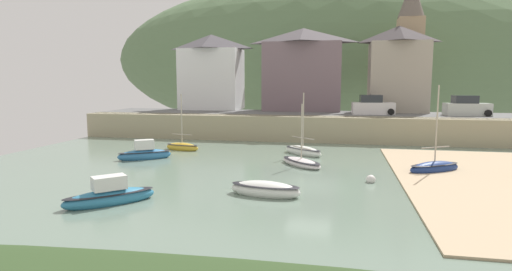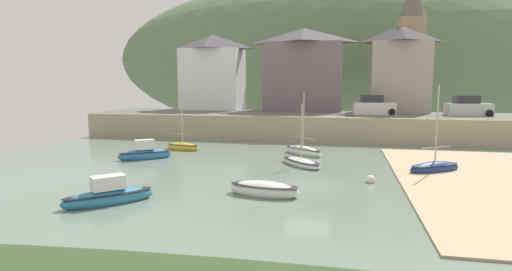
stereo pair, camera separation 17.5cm
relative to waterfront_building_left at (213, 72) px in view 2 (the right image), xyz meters
name	(u,v)px [view 2 (the right image)]	position (x,y,z in m)	size (l,w,h in m)	color
ground	(328,251)	(14.85, -34.76, -6.69)	(48.00, 41.00, 0.61)	slate
quay_seawall	(323,127)	(13.45, -7.70, -5.50)	(48.00, 9.40, 2.40)	tan
hillside_backdrop	(333,59)	(13.34, 30.00, 2.82)	(80.00, 44.00, 27.64)	#58754E
waterfront_building_left	(213,72)	(0.00, 0.00, 0.00)	(7.23, 5.03, 8.76)	white
waterfront_building_centre	(304,69)	(10.82, 0.00, 0.21)	(8.86, 5.80, 9.22)	slate
waterfront_building_right	(399,68)	(21.10, 0.00, 0.23)	(6.30, 5.62, 9.22)	#A39989
church_with_spire	(411,42)	(22.81, 4.00, 3.34)	(3.00, 3.00, 15.13)	tan
rowboat_small_beached	(183,147)	(2.22, -15.52, -6.58)	(3.18, 1.57, 4.83)	gold
fishing_boat_green	(435,168)	(20.96, -20.58, -6.55)	(3.73, 2.94, 5.66)	navy
sailboat_white_hull	(264,190)	(11.46, -27.95, -6.57)	(3.79, 1.86, 0.93)	white
sailboat_tall_mast	(145,154)	(1.02, -19.95, -6.46)	(3.76, 3.05, 1.64)	teal
sailboat_far_left	(109,196)	(4.62, -30.83, -6.48)	(3.80, 3.82, 1.53)	teal
sailboat_nearest_shore	(301,162)	(12.55, -20.08, -6.64)	(3.58, 3.88, 4.33)	silver
sailboat_blue_trim	(303,151)	(12.29, -15.78, -6.56)	(3.53, 3.19, 5.01)	white
parked_car_near_slipway	(373,106)	(18.25, -4.50, -3.65)	(4.22, 2.01, 1.95)	silver
parked_car_by_wall	(468,107)	(27.03, -4.50, -3.65)	(4.25, 2.09, 1.95)	#B7BEB6
mooring_buoy	(370,180)	(16.85, -24.11, -6.70)	(0.53, 0.53, 0.53)	silver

